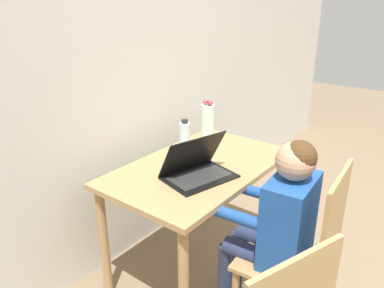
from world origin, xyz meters
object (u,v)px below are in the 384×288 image
person_seated (278,218)px  flower_vase (208,120)px  chair_occupied (301,258)px  laptop (197,167)px  water_bottle (185,138)px

person_seated → flower_vase: (0.52, 0.78, 0.19)m
chair_occupied → laptop: laptop is taller
person_seated → laptop: size_ratio=2.54×
person_seated → water_bottle: size_ratio=4.85×
chair_occupied → person_seated: (-0.01, 0.12, 0.17)m
chair_occupied → water_bottle: size_ratio=4.34×
person_seated → flower_vase: size_ratio=3.94×
laptop → flower_vase: flower_vase is taller
laptop → water_bottle: bearing=64.4°
chair_occupied → water_bottle: 0.93m
laptop → flower_vase: size_ratio=1.55×
chair_occupied → person_seated: person_seated is taller
person_seated → water_bottle: 0.77m
water_bottle → chair_occupied: bearing=-103.4°
person_seated → chair_occupied: bearing=90.0°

